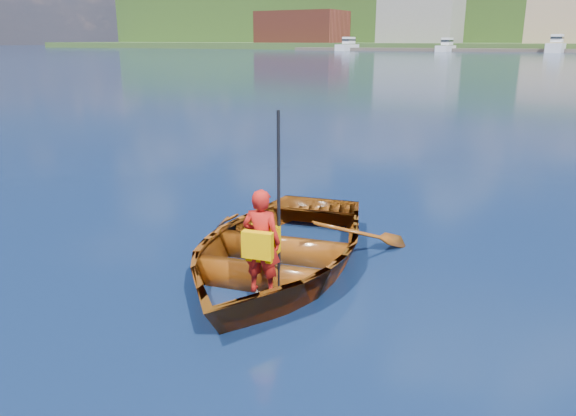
% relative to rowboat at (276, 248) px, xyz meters
% --- Properties ---
extents(ground, '(600.00, 600.00, 0.00)m').
position_rel_rowboat_xyz_m(ground, '(0.96, 0.89, -0.28)').
color(ground, '#0F2749').
rests_on(ground, ground).
extents(rowboat, '(3.75, 4.69, 0.87)m').
position_rel_rowboat_xyz_m(rowboat, '(0.00, 0.00, 0.00)').
color(rowboat, brown).
rests_on(rowboat, ground).
extents(child_paddler, '(0.48, 0.40, 2.02)m').
position_rel_rowboat_xyz_m(child_paddler, '(0.32, -0.85, 0.42)').
color(child_paddler, red).
rests_on(child_paddler, ground).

